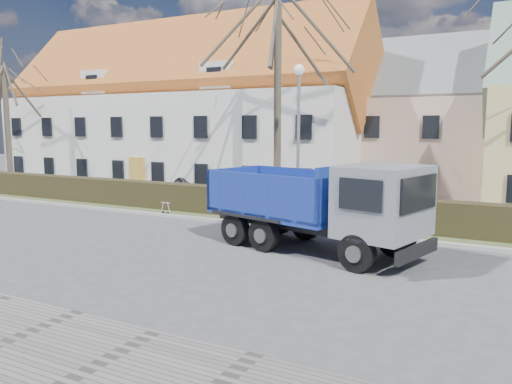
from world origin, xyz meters
The scene contains 12 objects.
ground centered at (0.00, 0.00, 0.00)m, with size 120.00×120.00×0.00m, color #49494C.
curb_far centered at (0.00, 4.60, 0.06)m, with size 80.00×0.30×0.12m, color #989792.
grass_strip centered at (0.00, 6.20, 0.05)m, with size 80.00×3.00×0.10m, color #44522E.
hedge centered at (0.00, 6.00, 0.65)m, with size 60.00×0.90×1.30m, color black.
building_white centered at (-13.00, 16.00, 4.75)m, with size 26.80×10.80×9.50m, color silver, non-canonical shape.
building_pink centered at (4.00, 20.00, 4.00)m, with size 10.80×8.80×8.00m, color #D1A994, non-canonical shape.
tree_0 centered at (-22.00, 8.50, 4.95)m, with size 7.20×7.20×9.90m, color #463D30, non-canonical shape.
tree_1 centered at (-2.00, 8.50, 6.33)m, with size 9.20×9.20×12.65m, color #463D30, non-canonical shape.
dump_truck centered at (2.23, 1.86, 1.55)m, with size 7.76×2.88×3.10m, color navy, non-canonical shape.
streetlight centered at (-0.26, 7.00, 3.46)m, with size 0.54×0.54×6.91m, color #9A9DA2, non-canonical shape.
cart_frame centered at (-6.26, 4.87, 0.35)m, with size 0.76×0.44×0.70m, color silver, non-canonical shape.
parked_car_a centered at (-9.64, 11.39, 0.59)m, with size 1.39×3.47×1.18m, color #343338.
Camera 1 is at (8.42, -13.56, 4.15)m, focal length 35.00 mm.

